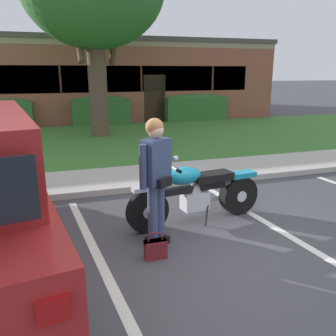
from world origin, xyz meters
name	(u,v)px	position (x,y,z in m)	size (l,w,h in m)	color
ground_plane	(214,253)	(0.00, 0.00, 0.00)	(140.00, 140.00, 0.00)	#424247
curb_strip	(157,186)	(0.00, 2.71, 0.06)	(60.00, 0.20, 0.12)	#B7B2A8
concrete_walk	(146,175)	(0.00, 3.56, 0.04)	(60.00, 1.50, 0.08)	#B7B2A8
grass_lawn	(115,140)	(0.00, 7.88, 0.03)	(60.00, 7.12, 0.06)	#3D752D
stall_stripe_0	(101,263)	(-1.42, 0.20, 0.00)	(0.12, 4.40, 0.01)	silver
stall_stripe_1	(286,234)	(1.22, 0.20, 0.00)	(0.12, 4.40, 0.01)	silver
motorcycle	(201,192)	(0.22, 1.00, 0.48)	(2.24, 0.82, 1.18)	black
rider_person	(156,173)	(-0.63, 0.49, 0.99)	(0.50, 0.41, 1.70)	black
handbag	(156,247)	(-0.75, 0.12, 0.14)	(0.28, 0.13, 0.36)	maroon
hedge_center_left	(101,110)	(0.05, 11.66, 0.65)	(2.44, 0.90, 1.24)	#336B2D
hedge_center_right	(195,107)	(4.40, 11.66, 0.65)	(2.91, 0.90, 1.24)	#336B2D
brick_building	(58,79)	(-1.52, 16.76, 1.86)	(20.20, 10.19, 3.71)	#93513D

